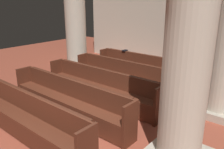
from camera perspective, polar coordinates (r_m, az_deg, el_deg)
ground_plane at (r=5.02m, az=-10.97°, el=-14.54°), size 19.20×19.20×0.00m
back_wall at (r=9.32m, az=19.23°, el=14.36°), size 10.00×0.16×4.50m
pew_row_0 at (r=7.95m, az=7.93°, el=1.66°), size 3.63×0.47×0.87m
pew_row_1 at (r=7.08m, az=3.16°, el=-0.23°), size 3.63×0.46×0.87m
pew_row_2 at (r=6.28m, az=-2.88°, el=-2.62°), size 3.63×0.47×0.87m
pew_row_3 at (r=5.58m, az=-10.60°, el=-5.62°), size 3.63×0.46×0.87m
pew_row_4 at (r=5.03m, az=-20.36°, el=-9.21°), size 3.63×0.46×0.87m
pillar_far_side at (r=8.89m, az=-8.85°, el=12.60°), size 1.08×1.08×3.62m
pillar_aisle_rear at (r=3.68m, az=17.82°, el=4.74°), size 1.06×1.06×3.62m
lectern at (r=8.86m, az=15.73°, el=2.73°), size 0.48×0.45×1.08m
hymn_book at (r=8.53m, az=3.15°, el=5.83°), size 0.13×0.21×0.03m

